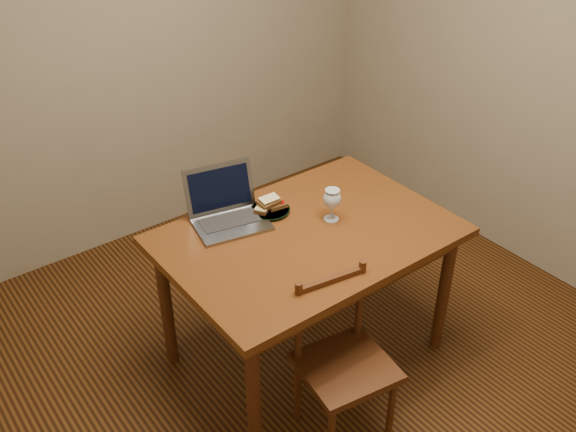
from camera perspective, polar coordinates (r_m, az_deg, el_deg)
floor at (r=3.34m, az=1.95°, el=-12.92°), size 3.20×3.20×0.02m
back_wall at (r=3.86m, az=-13.44°, el=15.79°), size 3.20×0.02×2.60m
right_wall at (r=3.74m, az=22.53°, el=13.67°), size 0.02×3.20×2.60m
table at (r=2.96m, az=1.78°, el=-2.83°), size 1.30×0.90×0.74m
chair at (r=2.75m, az=4.96°, el=-12.24°), size 0.43×0.41×0.40m
plate at (r=3.05m, az=-1.61°, el=0.52°), size 0.19×0.19×0.02m
sandwich_cheese at (r=3.03m, az=-2.21°, el=0.76°), size 0.11×0.10×0.03m
sandwich_tomato at (r=3.05m, az=-0.96°, el=1.02°), size 0.10×0.07×0.03m
sandwich_top at (r=3.03m, az=-1.68°, el=1.30°), size 0.11×0.07×0.03m
milk_glass at (r=2.96m, az=3.92°, el=1.01°), size 0.08×0.08×0.16m
laptop at (r=2.98m, az=-5.53°, el=0.79°), size 0.39×0.36×0.24m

